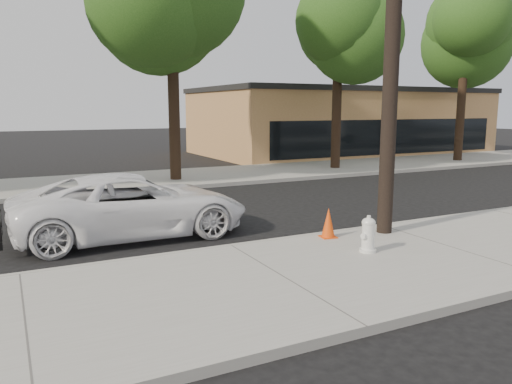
# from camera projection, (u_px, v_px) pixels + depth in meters

# --- Properties ---
(ground) EXTENTS (120.00, 120.00, 0.00)m
(ground) POSITION_uv_depth(u_px,v_px,m) (196.00, 230.00, 12.28)
(ground) COLOR black
(ground) RESTS_ON ground
(near_sidewalk) EXTENTS (90.00, 4.40, 0.15)m
(near_sidewalk) POSITION_uv_depth(u_px,v_px,m) (283.00, 280.00, 8.48)
(near_sidewalk) COLOR gray
(near_sidewalk) RESTS_ON ground
(far_sidewalk) EXTENTS (90.00, 5.00, 0.15)m
(far_sidewalk) POSITION_uv_depth(u_px,v_px,m) (122.00, 182.00, 19.74)
(far_sidewalk) COLOR gray
(far_sidewalk) RESTS_ON ground
(curb_near) EXTENTS (90.00, 0.12, 0.16)m
(curb_near) POSITION_uv_depth(u_px,v_px,m) (231.00, 248.00, 10.42)
(curb_near) COLOR #9E9B93
(curb_near) RESTS_ON ground
(building_main) EXTENTS (18.00, 10.00, 4.00)m
(building_main) POSITION_uv_depth(u_px,v_px,m) (340.00, 122.00, 33.14)
(building_main) COLOR #AB7447
(building_main) RESTS_ON ground
(utility_pole) EXTENTS (1.40, 0.34, 9.00)m
(utility_pole) POSITION_uv_depth(u_px,v_px,m) (393.00, 27.00, 10.72)
(utility_pole) COLOR black
(utility_pole) RESTS_ON near_sidewalk
(tree_c) EXTENTS (4.96, 4.80, 9.55)m
(tree_c) POSITION_uv_depth(u_px,v_px,m) (178.00, 2.00, 18.83)
(tree_c) COLOR black
(tree_c) RESTS_ON far_sidewalk
(tree_d) EXTENTS (4.50, 4.35, 8.75)m
(tree_d) POSITION_uv_depth(u_px,v_px,m) (344.00, 32.00, 22.75)
(tree_d) COLOR black
(tree_d) RESTS_ON far_sidewalk
(tree_e) EXTENTS (4.80, 4.65, 9.25)m
(tree_e) POSITION_uv_depth(u_px,v_px,m) (471.00, 36.00, 26.08)
(tree_e) COLOR black
(tree_e) RESTS_ON far_sidewalk
(police_cruiser) EXTENTS (5.35, 2.49, 1.48)m
(police_cruiser) POSITION_uv_depth(u_px,v_px,m) (133.00, 205.00, 11.57)
(police_cruiser) COLOR white
(police_cruiser) RESTS_ON ground
(fire_hydrant) EXTENTS (0.37, 0.34, 0.69)m
(fire_hydrant) POSITION_uv_depth(u_px,v_px,m) (368.00, 235.00, 9.86)
(fire_hydrant) COLOR white
(fire_hydrant) RESTS_ON near_sidewalk
(traffic_cone) EXTENTS (0.39, 0.39, 0.66)m
(traffic_cone) POSITION_uv_depth(u_px,v_px,m) (328.00, 223.00, 10.97)
(traffic_cone) COLOR #EE490C
(traffic_cone) RESTS_ON near_sidewalk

